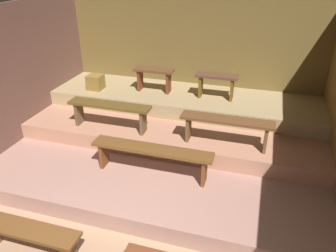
# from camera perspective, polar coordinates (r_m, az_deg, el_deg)

# --- Properties ---
(ground) EXTENTS (6.16, 5.66, 0.08)m
(ground) POSITION_cam_1_polar(r_m,az_deg,el_deg) (5.68, -1.76, -8.99)
(ground) COLOR #A47B5D
(wall_back) EXTENTS (6.16, 0.06, 2.65)m
(wall_back) POSITION_cam_1_polar(r_m,az_deg,el_deg) (7.23, 4.34, 11.23)
(wall_back) COLOR brown
(wall_back) RESTS_ON ground
(wall_left) EXTENTS (0.06, 5.66, 2.65)m
(wall_left) POSITION_cam_1_polar(r_m,az_deg,el_deg) (6.35, -26.01, 6.17)
(wall_left) COLOR brown
(wall_left) RESTS_ON ground
(platform_lower) EXTENTS (5.36, 3.79, 0.27)m
(platform_lower) POSITION_cam_1_polar(r_m,az_deg,el_deg) (6.00, -0.18, -4.73)
(platform_lower) COLOR #9E7366
(platform_lower) RESTS_ON ground
(platform_middle) EXTENTS (5.36, 2.35, 0.27)m
(platform_middle) POSITION_cam_1_polar(r_m,az_deg,el_deg) (6.47, 1.68, 0.59)
(platform_middle) COLOR #AD765C
(platform_middle) RESTS_ON platform_lower
(platform_upper) EXTENTS (5.36, 1.36, 0.27)m
(platform_upper) POSITION_cam_1_polar(r_m,az_deg,el_deg) (6.79, 2.81, 4.46)
(platform_upper) COLOR #A0885E
(platform_upper) RESTS_ON platform_middle
(bench_floor_left) EXTENTS (1.36, 0.29, 0.47)m
(bench_floor_left) POSITION_cam_1_polar(r_m,az_deg,el_deg) (4.48, -23.17, -16.81)
(bench_floor_left) COLOR brown
(bench_floor_left) RESTS_ON ground
(bench_lower_center) EXTENTS (1.88, 0.29, 0.47)m
(bench_lower_center) POSITION_cam_1_polar(r_m,az_deg,el_deg) (5.04, -2.82, -4.66)
(bench_lower_center) COLOR brown
(bench_lower_center) RESTS_ON platform_lower
(bench_middle_left) EXTENTS (1.49, 0.29, 0.47)m
(bench_middle_left) POSITION_cam_1_polar(r_m,az_deg,el_deg) (5.90, -10.05, 2.87)
(bench_middle_left) COLOR brown
(bench_middle_left) RESTS_ON platform_middle
(bench_middle_right) EXTENTS (1.49, 0.29, 0.47)m
(bench_middle_right) POSITION_cam_1_polar(r_m,az_deg,el_deg) (5.36, 10.09, 0.24)
(bench_middle_right) COLOR brown
(bench_middle_right) RESTS_ON platform_middle
(bench_upper_left) EXTENTS (0.80, 0.29, 0.47)m
(bench_upper_left) POSITION_cam_1_polar(r_m,az_deg,el_deg) (6.77, -2.42, 8.69)
(bench_upper_left) COLOR #563620
(bench_upper_left) RESTS_ON platform_upper
(bench_upper_right) EXTENTS (0.80, 0.29, 0.47)m
(bench_upper_right) POSITION_cam_1_polar(r_m,az_deg,el_deg) (6.49, 8.36, 7.57)
(bench_upper_right) COLOR #543224
(bench_upper_right) RESTS_ON platform_upper
(wooden_crate_upper) EXTENTS (0.30, 0.30, 0.30)m
(wooden_crate_upper) POSITION_cam_1_polar(r_m,az_deg,el_deg) (7.11, -12.39, 7.41)
(wooden_crate_upper) COLOR brown
(wooden_crate_upper) RESTS_ON platform_upper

